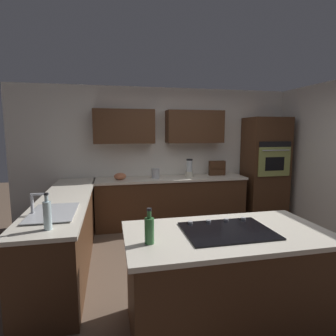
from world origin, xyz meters
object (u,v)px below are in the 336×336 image
blender (189,169)px  mixing_bowl (120,176)px  spice_rack (217,168)px  wall_oven (265,168)px  oil_bottle (149,230)px  cooktop (227,230)px  dish_soap_bottle (47,215)px  sink_unit (52,212)px  kettle (156,173)px

blender → mixing_bowl: size_ratio=1.57×
blender → spice_rack: (-0.60, -0.10, -0.01)m
wall_oven → blender: (1.60, 0.01, 0.03)m
mixing_bowl → oil_bottle: size_ratio=0.78×
mixing_bowl → cooktop: bearing=106.5°
dish_soap_bottle → oil_bottle: 0.97m
sink_unit → wall_oven: bearing=-152.3°
wall_oven → dish_soap_bottle: 4.35m
blender → oil_bottle: bearing=67.7°
oil_bottle → sink_unit: bearing=-47.1°
wall_oven → sink_unit: 4.15m
wall_oven → oil_bottle: 4.01m
sink_unit → spice_rack: bearing=-143.1°
kettle → oil_bottle: oil_bottle is taller
cooktop → oil_bottle: (0.70, 0.11, 0.11)m
kettle → dish_soap_bottle: 2.76m
sink_unit → spice_rack: 3.35m
dish_soap_bottle → blender: bearing=-130.1°
blender → sink_unit: bearing=42.7°
sink_unit → dish_soap_bottle: size_ratio=2.10×
blender → kettle: 0.65m
dish_soap_bottle → mixing_bowl: bearing=-106.7°
sink_unit → kettle: 2.39m
blender → dish_soap_bottle: size_ratio=1.04×
spice_rack → mixing_bowl: bearing=2.9°
sink_unit → cooktop: (-1.60, 0.85, -0.01)m
oil_bottle → blender: bearing=-112.3°
mixing_bowl → sink_unit: bearing=67.9°
blender → dish_soap_bottle: (2.02, 2.40, -0.01)m
wall_oven → oil_bottle: (2.78, 2.89, -0.01)m
wall_oven → cooktop: (2.08, 2.78, -0.11)m
blender → mixing_bowl: (1.30, 0.00, -0.09)m
spice_rack → kettle: 1.25m
dish_soap_bottle → cooktop: bearing=166.4°
cooktop → wall_oven: bearing=-126.8°
cooktop → mixing_bowl: (0.82, -2.77, 0.05)m
sink_unit → oil_bottle: bearing=132.9°
blender → spice_rack: size_ratio=1.08×
cooktop → mixing_bowl: bearing=-73.5°
sink_unit → dish_soap_bottle: bearing=97.0°
kettle → dish_soap_bottle: (1.37, 2.40, 0.05)m
spice_rack → kettle: size_ratio=1.77×
wall_oven → oil_bottle: size_ratio=7.19×
spice_rack → dish_soap_bottle: dish_soap_bottle is taller
cooktop → sink_unit: bearing=-28.0°
cooktop → dish_soap_bottle: dish_soap_bottle is taller
blender → spice_rack: blender is taller
wall_oven → dish_soap_bottle: wall_oven is taller
spice_rack → cooktop: bearing=69.4°
wall_oven → cooktop: wall_oven is taller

